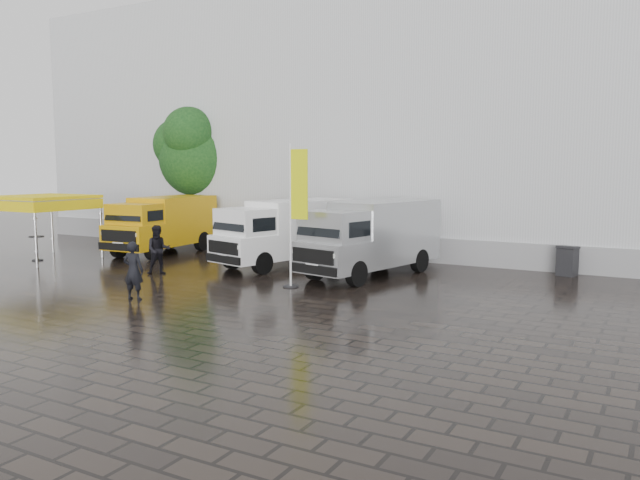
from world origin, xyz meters
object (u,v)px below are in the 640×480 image
object	(u,v)px
van_yellow	(162,226)
van_white	(284,234)
canopy_tent	(42,199)
van_silver	(371,239)
cocktail_table	(37,248)
flagpole	(295,209)
person_tent	(158,250)
person_front	(133,271)
wheelie_bin	(567,261)

from	to	relation	value
van_yellow	van_white	xyz separation A→B (m)	(6.53, -0.27, 0.01)
van_white	canopy_tent	bearing A→B (deg)	-145.61
van_silver	cocktail_table	bearing A→B (deg)	-153.80
van_yellow	flagpole	xyz separation A→B (m)	(9.18, -3.78, 1.26)
canopy_tent	person_tent	distance (m)	6.88
flagpole	person_front	distance (m)	5.22
flagpole	person_front	bearing A→B (deg)	-128.92
van_yellow	canopy_tent	xyz separation A→B (m)	(-3.06, -3.70, 1.24)
cocktail_table	person_front	xyz separation A→B (m)	(9.14, -3.59, 0.34)
van_silver	canopy_tent	bearing A→B (deg)	-155.13
van_yellow	van_silver	world-z (taller)	van_silver
van_silver	flagpole	distance (m)	3.55
wheelie_bin	person_tent	xyz separation A→B (m)	(-12.78, -6.80, 0.35)
canopy_tent	cocktail_table	bearing A→B (deg)	-91.25
van_silver	van_yellow	bearing A→B (deg)	-171.55
van_yellow	flagpole	bearing A→B (deg)	-26.77
van_white	van_silver	world-z (taller)	van_silver
cocktail_table	person_front	distance (m)	9.83
canopy_tent	wheelie_bin	distance (m)	20.60
flagpole	person_tent	distance (m)	5.80
van_white	person_tent	distance (m)	4.78
van_silver	person_tent	size ratio (longest dim) A/B	3.43
person_front	van_white	bearing A→B (deg)	-107.44
van_silver	flagpole	size ratio (longest dim) A/B	1.33
van_white	flagpole	world-z (taller)	flagpole
canopy_tent	cocktail_table	world-z (taller)	canopy_tent
van_silver	person_front	bearing A→B (deg)	-109.49
van_yellow	person_tent	size ratio (longest dim) A/B	3.08
person_front	wheelie_bin	bearing A→B (deg)	-148.78
wheelie_bin	van_silver	bearing A→B (deg)	-137.14
cocktail_table	wheelie_bin	size ratio (longest dim) A/B	0.95
van_yellow	van_silver	xyz separation A→B (m)	(10.35, -0.65, 0.06)
wheelie_bin	person_tent	distance (m)	14.48
van_white	person_tent	world-z (taller)	van_white
van_white	person_tent	xyz separation A→B (m)	(-2.91, -3.77, -0.38)
canopy_tent	wheelie_bin	size ratio (longest dim) A/B	3.16
flagpole	van_silver	bearing A→B (deg)	69.48
van_white	wheelie_bin	size ratio (longest dim) A/B	5.53
canopy_tent	person_front	bearing A→B (deg)	-23.23
van_yellow	wheelie_bin	distance (m)	16.65
van_silver	canopy_tent	size ratio (longest dim) A/B	1.81
person_front	van_silver	bearing A→B (deg)	-135.43
wheelie_bin	person_front	distance (m)	14.65
van_silver	canopy_tent	world-z (taller)	canopy_tent
person_tent	van_silver	bearing A→B (deg)	-17.98
cocktail_table	flagpole	bearing A→B (deg)	1.21
person_front	van_yellow	bearing A→B (deg)	-65.37
van_white	cocktail_table	bearing A→B (deg)	-143.89
van_white	van_silver	xyz separation A→B (m)	(3.83, -0.38, 0.04)
van_silver	person_tent	world-z (taller)	van_silver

